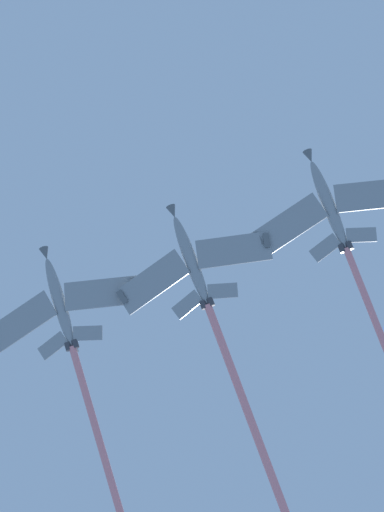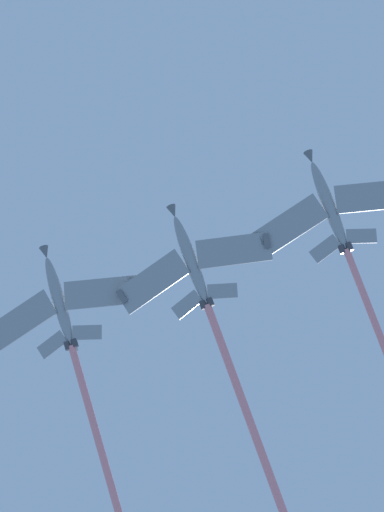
% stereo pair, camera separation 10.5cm
% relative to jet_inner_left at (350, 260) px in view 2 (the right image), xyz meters
% --- Properties ---
extents(jet_inner_left, '(42.00, 19.97, 20.66)m').
position_rel_jet_inner_left_xyz_m(jet_inner_left, '(0.00, 0.00, 0.00)').
color(jet_inner_left, gray).
extents(jet_centre, '(38.91, 20.04, 18.34)m').
position_rel_jet_inner_left_xyz_m(jet_centre, '(-1.61, 17.70, -0.31)').
color(jet_centre, gray).
extents(jet_inner_right, '(36.98, 19.97, 18.75)m').
position_rel_jet_inner_left_xyz_m(jet_inner_right, '(-5.46, 34.65, 1.45)').
color(jet_inner_right, gray).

